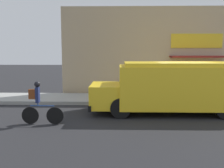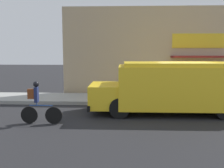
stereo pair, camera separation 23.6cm
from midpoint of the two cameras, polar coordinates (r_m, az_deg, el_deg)
ground_plane at (r=13.36m, az=14.54°, el=-4.62°), size 70.00×70.00×0.00m
sidewalk at (r=14.61m, az=13.39°, el=-3.21°), size 28.00×2.63×0.18m
storefront at (r=16.04m, az=12.58°, el=6.89°), size 13.10×1.10×5.27m
school_bus at (r=11.56m, az=13.08°, el=-0.55°), size 6.76×2.64×2.21m
cyclist at (r=10.07m, az=-16.25°, el=-3.99°), size 1.57×0.22×1.60m
trash_bin at (r=14.66m, az=11.10°, el=-1.13°), size 0.60×0.60×0.81m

